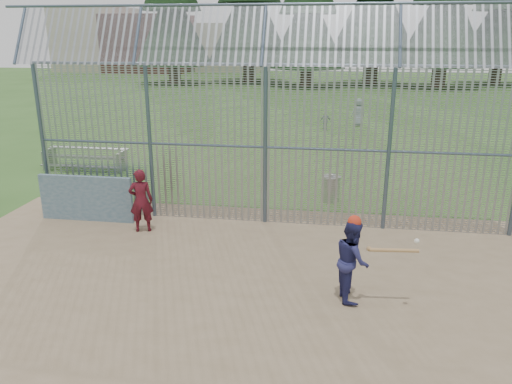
% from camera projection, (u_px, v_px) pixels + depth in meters
% --- Properties ---
extents(ground, '(120.00, 120.00, 0.00)m').
position_uv_depth(ground, '(240.00, 286.00, 9.71)').
color(ground, '#2D511E').
rests_on(ground, ground).
extents(dirt_infield, '(14.00, 10.00, 0.02)m').
position_uv_depth(dirt_infield, '(235.00, 299.00, 9.24)').
color(dirt_infield, '#756047').
rests_on(dirt_infield, ground).
extents(dugout_wall, '(2.50, 0.12, 1.20)m').
position_uv_depth(dugout_wall, '(86.00, 198.00, 12.93)').
color(dugout_wall, '#38566B').
rests_on(dugout_wall, dirt_infield).
extents(batter, '(0.70, 0.83, 1.52)m').
position_uv_depth(batter, '(352.00, 260.00, 9.03)').
color(batter, navy).
rests_on(batter, dirt_infield).
extents(onlooker, '(0.66, 0.53, 1.58)m').
position_uv_depth(onlooker, '(141.00, 201.00, 12.16)').
color(onlooker, maroon).
rests_on(onlooker, dirt_infield).
extents(bg_kid_standing, '(0.82, 0.65, 1.47)m').
position_uv_depth(bg_kid_standing, '(358.00, 112.00, 26.41)').
color(bg_kid_standing, gray).
rests_on(bg_kid_standing, ground).
extents(bg_kid_seated, '(0.59, 0.31, 0.96)m').
position_uv_depth(bg_kid_seated, '(326.00, 121.00, 25.26)').
color(bg_kid_seated, slate).
rests_on(bg_kid_seated, ground).
extents(batting_gear, '(1.25, 0.54, 0.60)m').
position_uv_depth(batting_gear, '(365.00, 229.00, 8.76)').
color(batting_gear, red).
rests_on(batting_gear, ground).
extents(trash_can, '(0.56, 0.56, 0.82)m').
position_uv_depth(trash_can, '(331.00, 188.00, 14.59)').
color(trash_can, '#95989D').
rests_on(trash_can, ground).
extents(bleacher, '(3.00, 0.95, 0.72)m').
position_uv_depth(bleacher, '(85.00, 158.00, 18.01)').
color(bleacher, slate).
rests_on(bleacher, ground).
extents(backstop_fence, '(20.09, 0.81, 5.30)m').
position_uv_depth(backstop_fence, '(339.00, 136.00, 11.97)').
color(backstop_fence, '#47566B').
rests_on(backstop_fence, ground).
extents(distant_buildings, '(26.50, 10.50, 8.00)m').
position_uv_depth(distant_buildings, '(145.00, 43.00, 65.22)').
color(distant_buildings, brown).
rests_on(distant_buildings, ground).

